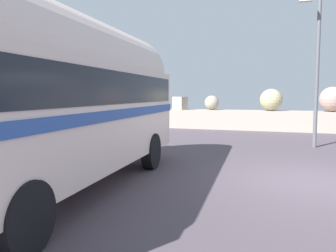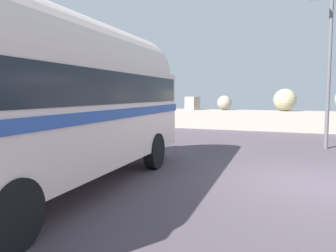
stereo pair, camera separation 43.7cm
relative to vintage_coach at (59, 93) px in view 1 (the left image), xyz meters
name	(u,v)px [view 1 (the left image)]	position (x,y,z in m)	size (l,w,h in m)	color
ground	(312,182)	(4.91, 2.60, -2.04)	(32.00, 26.00, 0.02)	#4C424B
breakwater	(296,117)	(4.79, 14.43, -1.28)	(31.36, 2.00, 2.45)	#A4978A
vintage_coach	(59,93)	(0.00, 0.00, 0.00)	(3.11, 8.75, 3.70)	black
lamp_post	(315,64)	(5.26, 8.14, 1.10)	(0.79, 0.74, 5.51)	#5B5B60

